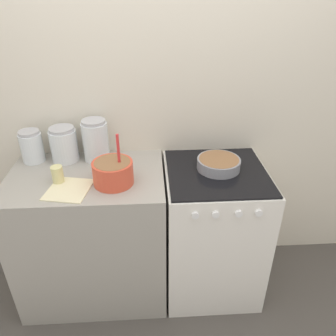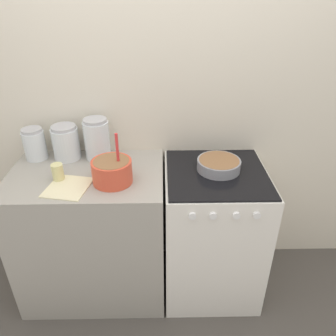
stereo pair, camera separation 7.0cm
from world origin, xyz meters
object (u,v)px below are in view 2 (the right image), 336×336
at_px(storage_jar_middle, 67,145).
at_px(storage_jar_right, 98,142).
at_px(baking_pan, 219,164).
at_px(storage_jar_left, 36,146).
at_px(tin_can, 59,172).
at_px(mixing_bowl, 113,170).
at_px(stove, 212,232).

bearing_deg(storage_jar_middle, storage_jar_right, 0.00).
bearing_deg(storage_jar_right, storage_jar_middle, 180.00).
relative_size(baking_pan, storage_jar_right, 0.99).
bearing_deg(storage_jar_left, tin_can, -52.11).
height_order(baking_pan, storage_jar_left, storage_jar_left).
relative_size(mixing_bowl, storage_jar_right, 1.12).
relative_size(mixing_bowl, storage_jar_left, 1.46).
distance_m(storage_jar_left, tin_can, 0.35).
xyz_separation_m(stove, mixing_bowl, (-0.61, -0.09, 0.54)).
xyz_separation_m(stove, storage_jar_right, (-0.73, 0.20, 0.57)).
height_order(mixing_bowl, baking_pan, mixing_bowl).
distance_m(mixing_bowl, storage_jar_middle, 0.44).
bearing_deg(storage_jar_middle, stove, -12.28).
bearing_deg(storage_jar_middle, tin_can, -87.04).
bearing_deg(tin_can, storage_jar_left, 127.89).
height_order(stove, tin_can, tin_can).
xyz_separation_m(mixing_bowl, storage_jar_right, (-0.13, 0.30, 0.04)).
height_order(mixing_bowl, tin_can, mixing_bowl).
distance_m(storage_jar_left, storage_jar_right, 0.40).
bearing_deg(storage_jar_right, mixing_bowl, -66.67).
relative_size(stove, storage_jar_middle, 4.19).
relative_size(baking_pan, storage_jar_middle, 1.18).
height_order(baking_pan, tin_can, tin_can).
relative_size(storage_jar_left, tin_can, 2.01).
xyz_separation_m(storage_jar_right, tin_can, (-0.18, -0.27, -0.06)).
bearing_deg(storage_jar_right, tin_can, -124.00).
xyz_separation_m(mixing_bowl, storage_jar_left, (-0.52, 0.30, 0.01)).
distance_m(mixing_bowl, storage_jar_right, 0.32).
bearing_deg(baking_pan, storage_jar_right, 166.92).
xyz_separation_m(storage_jar_left, storage_jar_middle, (0.20, -0.00, 0.01)).
distance_m(stove, tin_can, 1.05).
relative_size(baking_pan, tin_can, 2.57).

